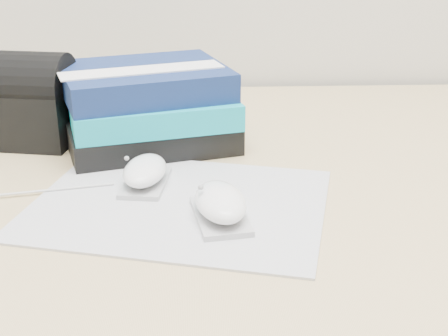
{
  "coord_description": "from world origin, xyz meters",
  "views": [
    {
      "loc": [
        -0.12,
        0.76,
        1.06
      ],
      "look_at": [
        -0.09,
        1.46,
        0.77
      ],
      "focal_mm": 50.0,
      "sensor_mm": 36.0,
      "label": 1
    }
  ],
  "objects_px": {
    "mouse_rear": "(145,173)",
    "mouse_front": "(220,204)",
    "pouch": "(23,99)",
    "desk": "(274,277)",
    "book_stack": "(148,107)"
  },
  "relations": [
    {
      "from": "mouse_rear",
      "to": "mouse_front",
      "type": "height_order",
      "value": "mouse_front"
    },
    {
      "from": "pouch",
      "to": "desk",
      "type": "bearing_deg",
      "value": -4.45
    },
    {
      "from": "mouse_front",
      "to": "pouch",
      "type": "bearing_deg",
      "value": 136.01
    },
    {
      "from": "book_stack",
      "to": "pouch",
      "type": "bearing_deg",
      "value": 175.68
    },
    {
      "from": "pouch",
      "to": "book_stack",
      "type": "bearing_deg",
      "value": -4.32
    },
    {
      "from": "mouse_rear",
      "to": "pouch",
      "type": "height_order",
      "value": "pouch"
    },
    {
      "from": "mouse_front",
      "to": "book_stack",
      "type": "relative_size",
      "value": 0.39
    },
    {
      "from": "desk",
      "to": "mouse_rear",
      "type": "height_order",
      "value": "mouse_rear"
    },
    {
      "from": "book_stack",
      "to": "pouch",
      "type": "height_order",
      "value": "pouch"
    },
    {
      "from": "desk",
      "to": "book_stack",
      "type": "xyz_separation_m",
      "value": [
        -0.2,
        0.02,
        0.29
      ]
    },
    {
      "from": "desk",
      "to": "book_stack",
      "type": "bearing_deg",
      "value": 175.44
    },
    {
      "from": "desk",
      "to": "book_stack",
      "type": "height_order",
      "value": "book_stack"
    },
    {
      "from": "desk",
      "to": "mouse_rear",
      "type": "distance_m",
      "value": 0.35
    },
    {
      "from": "mouse_rear",
      "to": "pouch",
      "type": "xyz_separation_m",
      "value": [
        -0.19,
        0.18,
        0.05
      ]
    },
    {
      "from": "book_stack",
      "to": "mouse_front",
      "type": "bearing_deg",
      "value": -69.3
    }
  ]
}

